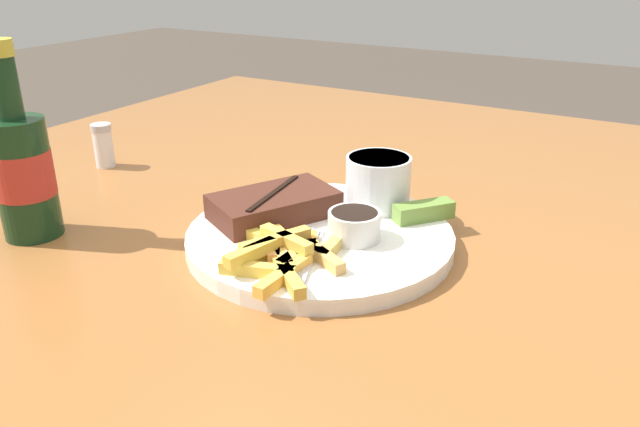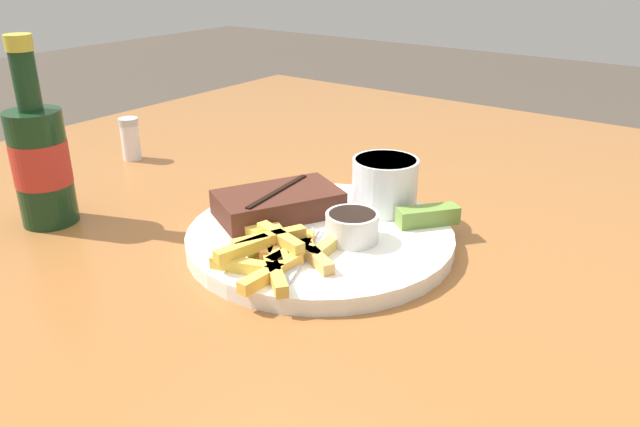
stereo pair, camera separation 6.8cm
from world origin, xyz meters
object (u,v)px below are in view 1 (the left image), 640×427
at_px(dinner_plate, 320,238).
at_px(fork_utensil, 307,261).
at_px(dipping_sauce_cup, 354,224).
at_px(pickle_spear, 424,211).
at_px(coleslaw_cup, 378,179).
at_px(beer_bottle, 23,170).
at_px(salt_shaker, 103,145).
at_px(steak_portion, 274,205).

distance_m(dinner_plate, fork_utensil, 0.08).
distance_m(dipping_sauce_cup, pickle_spear, 0.10).
height_order(coleslaw_cup, fork_utensil, coleslaw_cup).
bearing_deg(dipping_sauce_cup, beer_bottle, 112.55).
bearing_deg(fork_utensil, pickle_spear, -41.49).
bearing_deg(beer_bottle, salt_shaker, 28.63).
bearing_deg(salt_shaker, coleslaw_cup, -86.48).
relative_size(steak_portion, pickle_spear, 2.34).
bearing_deg(coleslaw_cup, pickle_spear, -99.26).
relative_size(coleslaw_cup, dipping_sauce_cup, 1.37).
bearing_deg(dinner_plate, fork_utensil, -159.48).
relative_size(dinner_plate, beer_bottle, 1.34).
bearing_deg(pickle_spear, steak_portion, 117.47).
relative_size(dipping_sauce_cup, salt_shaker, 0.87).
bearing_deg(dipping_sauce_cup, dinner_plate, 90.14).
height_order(coleslaw_cup, dipping_sauce_cup, coleslaw_cup).
relative_size(steak_portion, dipping_sauce_cup, 2.85).
xyz_separation_m(coleslaw_cup, fork_utensil, (-0.17, -0.00, -0.03)).
height_order(steak_portion, fork_utensil, steak_portion).
xyz_separation_m(fork_utensil, salt_shaker, (0.14, 0.44, 0.01)).
distance_m(dinner_plate, salt_shaker, 0.42).
relative_size(dipping_sauce_cup, pickle_spear, 0.82).
bearing_deg(coleslaw_cup, dipping_sauce_cup, -169.41).
bearing_deg(steak_portion, dinner_plate, -95.26).
bearing_deg(coleslaw_cup, beer_bottle, 126.26).
height_order(coleslaw_cup, pickle_spear, coleslaw_cup).
bearing_deg(dipping_sauce_cup, coleslaw_cup, 10.59).
bearing_deg(steak_portion, coleslaw_cup, -44.86).
distance_m(steak_portion, salt_shaker, 0.35).
distance_m(steak_portion, pickle_spear, 0.17).
xyz_separation_m(pickle_spear, fork_utensil, (-0.16, 0.06, -0.01)).
bearing_deg(dipping_sauce_cup, fork_utensil, 168.32).
bearing_deg(steak_portion, beer_bottle, 122.22).
relative_size(dinner_plate, pickle_spear, 4.29).
bearing_deg(beer_bottle, coleslaw_cup, -53.74).
xyz_separation_m(steak_portion, coleslaw_cup, (0.09, -0.09, 0.02)).
relative_size(coleslaw_cup, fork_utensil, 0.59).
bearing_deg(pickle_spear, dinner_plate, 134.23).
height_order(dinner_plate, coleslaw_cup, coleslaw_cup).
bearing_deg(salt_shaker, steak_portion, -100.18).
bearing_deg(fork_utensil, coleslaw_cup, -19.55).
height_order(beer_bottle, salt_shaker, beer_bottle).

